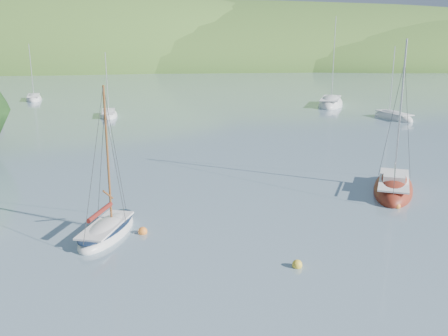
{
  "coord_description": "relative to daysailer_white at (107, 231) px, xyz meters",
  "views": [
    {
      "loc": [
        -0.95,
        -19.77,
        10.29
      ],
      "look_at": [
        1.14,
        8.0,
        2.77
      ],
      "focal_mm": 40.0,
      "sensor_mm": 36.0,
      "label": 1
    }
  ],
  "objects": [
    {
      "name": "distant_sloop_d",
      "position": [
        30.07,
        35.04,
        -0.03
      ],
      "size": [
        4.14,
        7.11,
        9.59
      ],
      "rotation": [
        0.0,
        0.0,
        0.28
      ],
      "color": "white",
      "rests_on": "ground"
    },
    {
      "name": "distant_sloop_b",
      "position": [
        25.57,
        47.23,
        0.02
      ],
      "size": [
        6.66,
        10.32,
        13.89
      ],
      "rotation": [
        0.0,
        0.0,
        -0.36
      ],
      "color": "white",
      "rests_on": "ground"
    },
    {
      "name": "mooring_buoys",
      "position": [
        3.86,
        -0.53,
        -0.08
      ],
      "size": [
        24.61,
        8.73,
        0.5
      ],
      "color": "yellow",
      "rests_on": "ground"
    },
    {
      "name": "ground",
      "position": [
        5.29,
        -5.22,
        -0.2
      ],
      "size": [
        700.0,
        700.0,
        0.0
      ],
      "primitive_type": "plane",
      "color": "gray",
      "rests_on": "ground"
    },
    {
      "name": "sloop_red",
      "position": [
        18.11,
        6.1,
        0.01
      ],
      "size": [
        5.23,
        7.74,
        10.86
      ],
      "rotation": [
        0.0,
        0.0,
        -0.41
      ],
      "color": "maroon",
      "rests_on": "ground"
    },
    {
      "name": "distant_sloop_c",
      "position": [
        -20.1,
        57.1,
        -0.03
      ],
      "size": [
        3.9,
        7.07,
        9.56
      ],
      "rotation": [
        0.0,
        0.0,
        0.24
      ],
      "color": "white",
      "rests_on": "ground"
    },
    {
      "name": "shoreline_hills",
      "position": [
        -4.37,
        167.2,
        -0.2
      ],
      "size": [
        690.0,
        135.0,
        56.0
      ],
      "color": "#2F6526",
      "rests_on": "ground"
    },
    {
      "name": "distant_sloop_a",
      "position": [
        -5.69,
        39.56,
        -0.04
      ],
      "size": [
        2.97,
        6.37,
        8.75
      ],
      "rotation": [
        0.0,
        0.0,
        0.14
      ],
      "color": "white",
      "rests_on": "ground"
    },
    {
      "name": "daysailer_white",
      "position": [
        0.0,
        0.0,
        0.0
      ],
      "size": [
        3.41,
        5.78,
        8.36
      ],
      "rotation": [
        0.0,
        0.0,
        -0.28
      ],
      "color": "white",
      "rests_on": "ground"
    }
  ]
}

